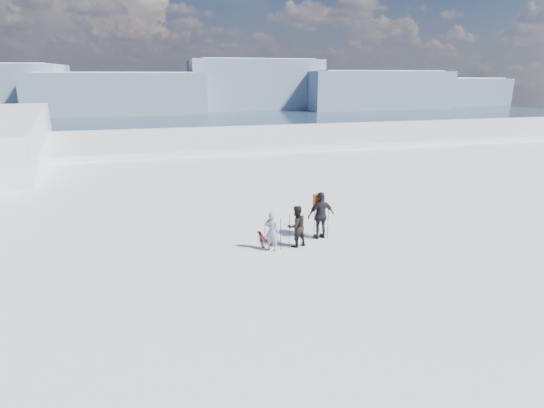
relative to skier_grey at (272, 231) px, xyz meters
The scene contains 8 objects.
lake_basin 28.52m from the skier_grey, 84.75° to the left, with size 820.00×820.00×71.62m.
far_mountain_range 453.46m from the skier_grey, 85.94° to the left, with size 770.00×110.00×53.00m.
skier_grey is the anchor object (origin of this frame).
skier_dark 0.99m from the skier_grey, ahead, with size 0.78×0.60×1.60m, color black.
skier_pack 2.28m from the skier_grey, 17.46° to the left, with size 1.11×0.46×1.89m, color black.
backpack 2.75m from the skier_grey, 23.44° to the left, with size 0.40×0.23×0.59m, color #D85414.
ski_poles 1.07m from the skier_grey, 10.07° to the left, with size 2.77×0.78×1.34m.
skis_loose 1.35m from the skier_grey, 93.13° to the left, with size 0.43×1.70×0.03m.
Camera 1 is at (-6.23, -11.51, 6.21)m, focal length 28.00 mm.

